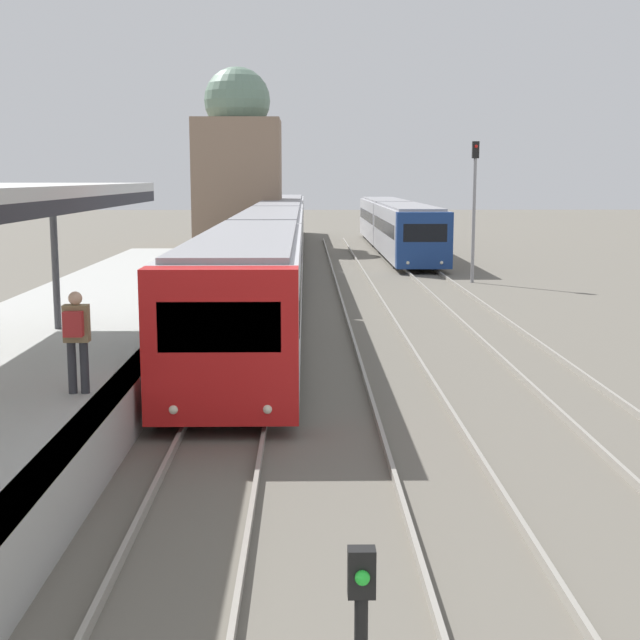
% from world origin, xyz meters
% --- Properties ---
extents(person_on_platform, '(0.40, 0.40, 1.66)m').
position_xyz_m(person_on_platform, '(-2.23, 10.14, 1.98)').
color(person_on_platform, '#2D2D33').
rests_on(person_on_platform, station_platform).
extents(train_near, '(2.67, 58.30, 3.07)m').
position_xyz_m(train_near, '(0.00, 39.87, 1.70)').
color(train_near, red).
rests_on(train_near, ground_plane).
extents(train_far, '(2.61, 27.55, 2.99)m').
position_xyz_m(train_far, '(6.94, 50.56, 1.66)').
color(train_far, navy).
rests_on(train_far, ground_plane).
extents(signal_mast_far, '(0.28, 0.29, 5.94)m').
position_xyz_m(signal_mast_far, '(8.59, 33.80, 3.67)').
color(signal_mast_far, gray).
rests_on(signal_mast_far, ground_plane).
extents(distant_domed_building, '(5.38, 5.38, 11.26)m').
position_xyz_m(distant_domed_building, '(-2.79, 53.28, 5.23)').
color(distant_domed_building, '#89705B').
rests_on(distant_domed_building, ground_plane).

